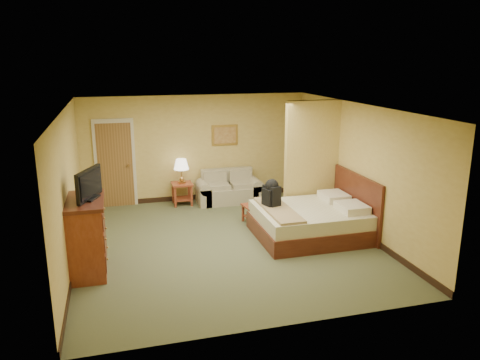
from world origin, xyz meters
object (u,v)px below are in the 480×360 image
object	(u,v)px
coffee_table	(260,211)
loveseat	(229,192)
dresser	(87,236)
bed	(315,220)

from	to	relation	value
coffee_table	loveseat	bearing A→B (deg)	98.39
dresser	bed	size ratio (longest dim) A/B	0.57
loveseat	coffee_table	distance (m)	1.71
loveseat	coffee_table	size ratio (longest dim) A/B	2.23
coffee_table	bed	size ratio (longest dim) A/B	0.32
coffee_table	dresser	size ratio (longest dim) A/B	0.56
coffee_table	bed	xyz separation A→B (m)	(0.85, -0.97, 0.04)
loveseat	bed	world-z (taller)	bed
loveseat	bed	xyz separation A→B (m)	(1.10, -2.67, 0.07)
loveseat	dresser	world-z (taller)	dresser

